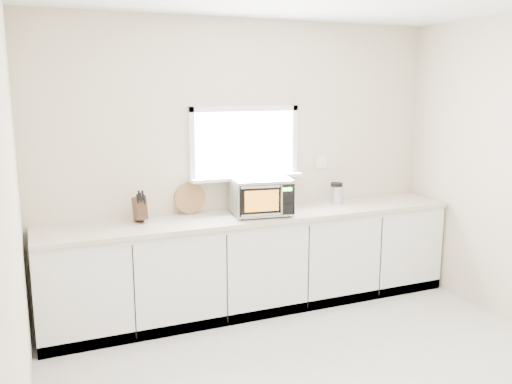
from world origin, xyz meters
TOP-DOWN VIEW (x-y plane):
  - back_wall at (0.00, 2.00)m, footprint 4.00×0.17m
  - cabinets at (0.00, 1.70)m, footprint 3.92×0.60m
  - countertop at (0.00, 1.69)m, footprint 3.92×0.64m
  - microwave at (0.03, 1.65)m, footprint 0.58×0.49m
  - knife_block at (-1.05, 1.81)m, footprint 0.11×0.21m
  - cutting_board at (-0.56, 1.94)m, footprint 0.29×0.07m
  - coffee_grinder at (0.92, 1.80)m, footprint 0.15×0.15m

SIDE VIEW (x-z plane):
  - cabinets at x=0.00m, z-range 0.00..0.88m
  - countertop at x=0.00m, z-range 0.88..0.92m
  - coffee_grinder at x=0.92m, z-range 0.92..1.13m
  - knife_block at x=-1.05m, z-range 0.90..1.19m
  - cutting_board at x=-0.56m, z-range 0.92..1.21m
  - microwave at x=0.03m, z-range 0.93..1.27m
  - back_wall at x=0.00m, z-range 0.01..2.71m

